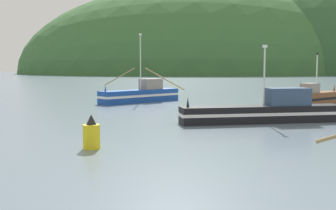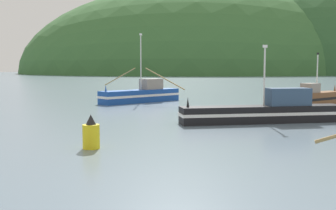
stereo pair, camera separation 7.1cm
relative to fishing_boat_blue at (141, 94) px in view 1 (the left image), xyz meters
name	(u,v)px [view 1 (the left image)]	position (x,y,z in m)	size (l,w,h in m)	color
hill_far_left	(204,73)	(47.90, 197.01, -0.88)	(212.68, 170.14, 100.60)	#386633
hill_far_center	(317,73)	(107.82, 174.16, -0.88)	(152.28, 121.82, 95.39)	#2D562D
fishing_boat_blue	(141,94)	(0.00, 0.00, 0.00)	(9.37, 11.20, 7.63)	#19479E
fishing_boat_brown	(315,98)	(17.10, -6.93, -0.06)	(7.45, 5.61, 5.37)	brown
fishing_boat_black	(266,111)	(7.97, -17.91, -0.08)	(12.09, 2.52, 5.52)	black
channel_buoy	(91,134)	(-3.83, -25.98, -0.18)	(0.84, 0.84, 1.68)	yellow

